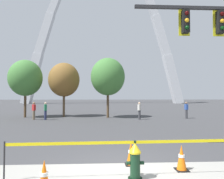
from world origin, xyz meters
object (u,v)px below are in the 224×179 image
pedestrian_walking_right (45,111)px  traffic_cone_mid_sidewalk (131,153)px  pedestrian_near_trees (34,111)px  traffic_cone_by_hydrant (182,158)px  monument_arch (104,29)px  fire_hydrant (135,161)px  pedestrian_walking_left (139,111)px  traffic_cone_curb_edge (44,177)px  pedestrian_standing_center (186,110)px

pedestrian_walking_right → traffic_cone_mid_sidewalk: bearing=-64.0°
traffic_cone_mid_sidewalk → pedestrian_near_trees: bearing=119.6°
traffic_cone_by_hydrant → pedestrian_walking_right: 14.85m
pedestrian_walking_right → monument_arch: bearing=82.2°
fire_hydrant → pedestrian_walking_left: bearing=79.0°
traffic_cone_curb_edge → pedestrian_walking_right: 14.58m
traffic_cone_mid_sidewalk → pedestrian_standing_center: pedestrian_standing_center is taller
monument_arch → pedestrian_near_trees: size_ratio=31.77×
traffic_cone_by_hydrant → traffic_cone_curb_edge: 3.76m
fire_hydrant → pedestrian_standing_center: pedestrian_standing_center is taller
traffic_cone_by_hydrant → pedestrian_walking_left: (1.11, 12.62, 0.46)m
fire_hydrant → traffic_cone_by_hydrant: bearing=21.3°
monument_arch → pedestrian_near_trees: monument_arch is taller
traffic_cone_mid_sidewalk → pedestrian_walking_right: bearing=116.0°
traffic_cone_mid_sidewalk → traffic_cone_by_hydrant: bearing=-20.4°
pedestrian_near_trees → pedestrian_standing_center: bearing=1.3°
pedestrian_walking_left → pedestrian_walking_right: bearing=178.4°
fire_hydrant → monument_arch: monument_arch is taller
fire_hydrant → pedestrian_standing_center: 15.61m
traffic_cone_curb_edge → monument_arch: 58.61m
pedestrian_walking_left → traffic_cone_mid_sidewalk: bearing=-101.7°
traffic_cone_by_hydrant → pedestrian_near_trees: 15.49m
monument_arch → pedestrian_standing_center: 45.87m
pedestrian_walking_left → monument_arch: bearing=94.2°
traffic_cone_curb_edge → traffic_cone_mid_sidewalk: bearing=38.2°
fire_hydrant → pedestrian_near_trees: 15.25m
traffic_cone_by_hydrant → pedestrian_standing_center: pedestrian_standing_center is taller
fire_hydrant → pedestrian_walking_right: 14.69m
traffic_cone_curb_edge → pedestrian_standing_center: pedestrian_standing_center is taller
traffic_cone_mid_sidewalk → pedestrian_standing_center: 14.64m
fire_hydrant → pedestrian_walking_right: size_ratio=0.62×
monument_arch → pedestrian_walking_left: monument_arch is taller
monument_arch → traffic_cone_curb_edge: bearing=-91.8°
pedestrian_walking_right → pedestrian_near_trees: 1.07m
pedestrian_walking_right → pedestrian_near_trees: size_ratio=1.00×
pedestrian_near_trees → monument_arch: bearing=80.7°
traffic_cone_by_hydrant → pedestrian_walking_right: bearing=119.9°
monument_arch → pedestrian_standing_center: monument_arch is taller
traffic_cone_by_hydrant → pedestrian_standing_center: (5.76, 13.28, 0.46)m
pedestrian_walking_left → pedestrian_standing_center: size_ratio=1.00×
traffic_cone_curb_edge → pedestrian_walking_right: size_ratio=0.46×
traffic_cone_by_hydrant → pedestrian_near_trees: bearing=123.2°
traffic_cone_by_hydrant → monument_arch: (-1.88, 53.28, 21.55)m
pedestrian_walking_left → pedestrian_near_trees: same height
traffic_cone_mid_sidewalk → traffic_cone_curb_edge: bearing=-141.8°
fire_hydrant → monument_arch: bearing=90.5°
monument_arch → pedestrian_near_trees: bearing=-99.3°
traffic_cone_mid_sidewalk → pedestrian_near_trees: (-7.08, 12.44, 0.46)m
fire_hydrant → pedestrian_walking_left: 13.44m
monument_arch → pedestrian_standing_center: size_ratio=31.77×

